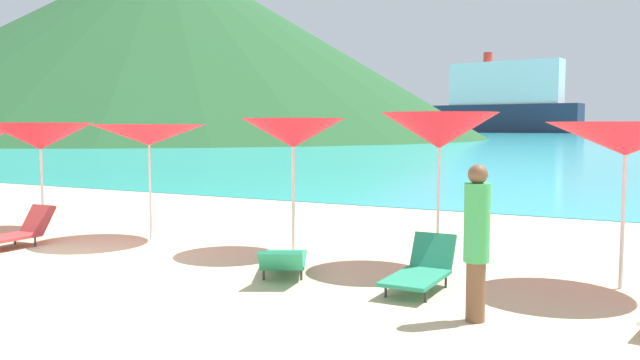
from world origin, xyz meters
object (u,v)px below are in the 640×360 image
Objects in this scene: umbrella_6 at (439,131)px; lounge_chair_6 at (284,260)px; lounge_chair_1 at (14,232)px; cruise_ship at (505,101)px; umbrella_3 at (40,136)px; umbrella_7 at (626,139)px; umbrella_4 at (149,135)px; lounge_chair_4 at (421,270)px; umbrella_5 at (293,133)px; beachgoer_0 at (477,237)px.

umbrella_6 is 1.32× the size of lounge_chair_6.
cruise_ship reaches higher than lounge_chair_1.
umbrella_3 is at bearing -72.20° from cruise_ship.
umbrella_7 is 9.99m from lounge_chair_1.
umbrella_4 is 0.97× the size of umbrella_6.
lounge_chair_4 is at bearing -6.95° from umbrella_3.
umbrella_7 is at bearing -69.02° from cruise_ship.
umbrella_5 reaches higher than umbrella_3.
umbrella_5 is 5.27m from lounge_chair_1.
umbrella_5 is 1.31× the size of beachgoer_0.
umbrella_6 reaches higher than lounge_chair_6.
umbrella_5 is 0.97× the size of umbrella_6.
cruise_ship is at bearing 101.19° from umbrella_5.
cruise_ship reaches higher than beachgoer_0.
beachgoer_0 is (6.74, -2.26, -1.04)m from umbrella_4.
umbrella_3 reaches higher than lounge_chair_6.
umbrella_4 reaches higher than beachgoer_0.
umbrella_3 is 1.01× the size of umbrella_5.
lounge_chair_4 is at bearing 3.04° from lounge_chair_1.
umbrella_3 is 6.82m from lounge_chair_6.
umbrella_3 is at bearing -178.65° from umbrella_7.
umbrella_6 is (5.51, 0.25, 0.10)m from umbrella_4.
lounge_chair_6 is 193.68m from cruise_ship.
lounge_chair_4 is at bearing -69.77° from cruise_ship.
lounge_chair_6 is at bearing -70.36° from cruise_ship.
cruise_ship is (-31.52, 188.50, 7.30)m from umbrella_3.
umbrella_4 is at bearing 168.29° from lounge_chair_4.
lounge_chair_4 is (-2.32, -1.29, -1.72)m from umbrella_7.
umbrella_4 is 2.95m from umbrella_5.
umbrella_3 is 2.54m from lounge_chair_1.
lounge_chair_4 is at bearing -28.13° from umbrella_5.
umbrella_7 is 1.55× the size of lounge_chair_4.
umbrella_3 is 8.72m from lounge_chair_4.
umbrella_5 is at bearing 152.02° from lounge_chair_4.
umbrella_4 reaches higher than lounge_chair_4.
umbrella_3 is 5.71m from umbrella_5.
beachgoer_0 is 0.04× the size of cruise_ship.
lounge_chair_1 is at bearing -164.52° from umbrella_6.
lounge_chair_1 is at bearing -53.50° from umbrella_3.
lounge_chair_4 is at bearing -150.90° from umbrella_7.
beachgoer_0 is (3.80, -2.55, -1.09)m from umbrella_5.
umbrella_6 is at bearing -164.74° from lounge_chair_6.
umbrella_4 is 191.56m from cruise_ship.
lounge_chair_6 is (6.49, -1.20, -1.70)m from umbrella_3.
beachgoer_0 is at bearing -4.62° from lounge_chair_1.
beachgoer_0 reaches higher than lounge_chair_1.
umbrella_6 is (2.57, -0.04, 0.05)m from umbrella_5.
umbrella_5 reaches higher than lounge_chair_6.
umbrella_5 is 1.50× the size of lounge_chair_1.
umbrella_3 is 1.04× the size of umbrella_7.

